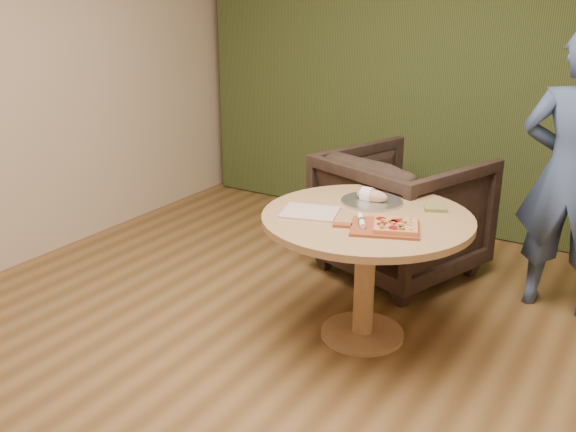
% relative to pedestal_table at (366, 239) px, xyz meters
% --- Properties ---
extents(room_shell, '(5.04, 6.04, 2.84)m').
position_rel_pedestal_table_xyz_m(room_shell, '(-0.10, -0.88, 0.79)').
color(room_shell, brown).
rests_on(room_shell, ground).
extents(curtain, '(4.80, 0.14, 2.78)m').
position_rel_pedestal_table_xyz_m(curtain, '(-0.10, 2.02, 0.79)').
color(curtain, '#2E3B1B').
rests_on(curtain, ground).
extents(pedestal_table, '(1.16, 1.16, 0.75)m').
position_rel_pedestal_table_xyz_m(pedestal_table, '(0.00, 0.00, 0.00)').
color(pedestal_table, tan).
rests_on(pedestal_table, ground).
extents(pizza_paddle, '(0.47, 0.39, 0.01)m').
position_rel_pedestal_table_xyz_m(pizza_paddle, '(0.16, -0.15, 0.15)').
color(pizza_paddle, '#9A4527').
rests_on(pizza_paddle, pedestal_table).
extents(flatbread_pizza, '(0.29, 0.29, 0.04)m').
position_rel_pedestal_table_xyz_m(flatbread_pizza, '(0.22, -0.14, 0.17)').
color(flatbread_pizza, tan).
rests_on(flatbread_pizza, pizza_paddle).
extents(cutlery_roll, '(0.12, 0.18, 0.03)m').
position_rel_pedestal_table_xyz_m(cutlery_roll, '(0.05, -0.17, 0.17)').
color(cutlery_roll, white).
rests_on(cutlery_roll, pizza_paddle).
extents(newspaper, '(0.36, 0.32, 0.01)m').
position_rel_pedestal_table_xyz_m(newspaper, '(-0.28, -0.14, 0.15)').
color(newspaper, white).
rests_on(newspaper, pedestal_table).
extents(serving_tray, '(0.36, 0.36, 0.02)m').
position_rel_pedestal_table_xyz_m(serving_tray, '(-0.07, 0.21, 0.15)').
color(serving_tray, silver).
rests_on(serving_tray, pedestal_table).
extents(bread_roll, '(0.19, 0.09, 0.09)m').
position_rel_pedestal_table_xyz_m(bread_roll, '(-0.08, 0.21, 0.18)').
color(bread_roll, tan).
rests_on(bread_roll, serving_tray).
extents(green_packet, '(0.15, 0.14, 0.02)m').
position_rel_pedestal_table_xyz_m(green_packet, '(0.28, 0.28, 0.15)').
color(green_packet, '#535F2B').
rests_on(green_packet, pedestal_table).
extents(armchair, '(1.18, 1.14, 0.97)m').
position_rel_pedestal_table_xyz_m(armchair, '(-0.17, 0.96, -0.13)').
color(armchair, black).
rests_on(armchair, ground).
extents(person_standing, '(0.64, 0.42, 1.74)m').
position_rel_pedestal_table_xyz_m(person_standing, '(0.88, 0.98, 0.26)').
color(person_standing, '#3B507E').
rests_on(person_standing, ground).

